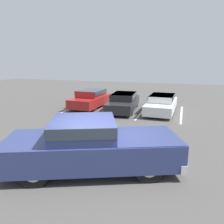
{
  "coord_description": "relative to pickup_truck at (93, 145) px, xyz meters",
  "views": [
    {
      "loc": [
        2.55,
        -5.98,
        3.49
      ],
      "look_at": [
        -0.75,
        4.11,
        1.0
      ],
      "focal_mm": 35.0,
      "sensor_mm": 36.0,
      "label": 1
    }
  ],
  "objects": [
    {
      "name": "ground_plane",
      "position": [
        0.09,
        -0.1,
        -0.86
      ],
      "size": [
        60.0,
        60.0,
        0.0
      ],
      "primitive_type": "plane",
      "color": "#4C4947"
    },
    {
      "name": "stall_stripe_a",
      "position": [
        -5.27,
        8.93,
        -0.85
      ],
      "size": [
        0.12,
        5.09,
        0.01
      ],
      "primitive_type": "cube",
      "color": "white",
      "rests_on": "ground_plane"
    },
    {
      "name": "stall_stripe_b",
      "position": [
        -2.63,
        8.93,
        -0.85
      ],
      "size": [
        0.12,
        5.09,
        0.01
      ],
      "primitive_type": "cube",
      "color": "white",
      "rests_on": "ground_plane"
    },
    {
      "name": "stall_stripe_c",
      "position": [
        0.01,
        8.93,
        -0.85
      ],
      "size": [
        0.12,
        5.09,
        0.01
      ],
      "primitive_type": "cube",
      "color": "white",
      "rests_on": "ground_plane"
    },
    {
      "name": "stall_stripe_d",
      "position": [
        2.65,
        8.93,
        -0.85
      ],
      "size": [
        0.12,
        5.09,
        0.01
      ],
      "primitive_type": "cube",
      "color": "white",
      "rests_on": "ground_plane"
    },
    {
      "name": "pickup_truck",
      "position": [
        0.0,
        0.0,
        0.0
      ],
      "size": [
        5.89,
        4.05,
        1.71
      ],
      "rotation": [
        0.0,
        0.0,
        0.39
      ],
      "color": "navy",
      "rests_on": "ground_plane"
    },
    {
      "name": "parked_sedan_a",
      "position": [
        -4.06,
        9.17,
        -0.15
      ],
      "size": [
        2.02,
        4.3,
        1.33
      ],
      "rotation": [
        0.0,
        0.0,
        -1.62
      ],
      "color": "maroon",
      "rests_on": "ground_plane"
    },
    {
      "name": "parked_sedan_b",
      "position": [
        -1.39,
        8.92,
        -0.2
      ],
      "size": [
        2.13,
        4.9,
        1.23
      ],
      "rotation": [
        0.0,
        0.0,
        -1.49
      ],
      "color": "#232326",
      "rests_on": "ground_plane"
    },
    {
      "name": "parked_sedan_c",
      "position": [
        1.29,
        9.12,
        -0.21
      ],
      "size": [
        1.9,
        4.7,
        1.21
      ],
      "rotation": [
        0.0,
        0.0,
        -1.6
      ],
      "color": "silver",
      "rests_on": "ground_plane"
    }
  ]
}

